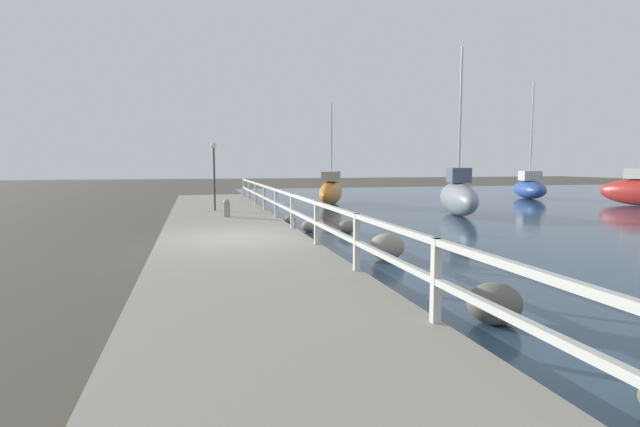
{
  "coord_description": "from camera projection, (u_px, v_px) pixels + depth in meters",
  "views": [
    {
      "loc": [
        -0.93,
        -12.57,
        2.15
      ],
      "look_at": [
        1.57,
        -2.57,
        1.11
      ],
      "focal_mm": 28.0,
      "sensor_mm": 36.0,
      "label": 1
    }
  ],
  "objects": [
    {
      "name": "dock_walkway",
      "position": [
        235.0,
        243.0,
        12.56
      ],
      "size": [
        3.74,
        36.0,
        0.29
      ],
      "color": "gray",
      "rests_on": "ground"
    },
    {
      "name": "boulder_downstream",
      "position": [
        495.0,
        303.0,
        6.68
      ],
      "size": [
        0.75,
        0.67,
        0.56
      ],
      "color": "#666056",
      "rests_on": "ground"
    },
    {
      "name": "sailboat_orange",
      "position": [
        331.0,
        191.0,
        26.03
      ],
      "size": [
        3.08,
        5.74,
        5.22
      ],
      "rotation": [
        0.0,
        0.0,
        -0.38
      ],
      "color": "orange",
      "rests_on": "water_surface"
    },
    {
      "name": "boulder_mid_strip",
      "position": [
        290.0,
        219.0,
        17.85
      ],
      "size": [
        0.41,
        0.37,
        0.31
      ],
      "color": "gray",
      "rests_on": "ground"
    },
    {
      "name": "ground_plane",
      "position": [
        235.0,
        249.0,
        12.57
      ],
      "size": [
        120.0,
        120.0,
        0.0
      ],
      "primitive_type": "plane",
      "color": "#4C473D"
    },
    {
      "name": "mooring_bollard",
      "position": [
        227.0,
        208.0,
        17.5
      ],
      "size": [
        0.24,
        0.24,
        0.62
      ],
      "color": "gray",
      "rests_on": "dock_walkway"
    },
    {
      "name": "boulder_upstream",
      "position": [
        387.0,
        247.0,
        11.14
      ],
      "size": [
        0.79,
        0.71,
        0.6
      ],
      "color": "gray",
      "rests_on": "ground"
    },
    {
      "name": "sailboat_gray",
      "position": [
        458.0,
        197.0,
        20.81
      ],
      "size": [
        2.46,
        4.98,
        6.87
      ],
      "rotation": [
        0.0,
        0.0,
        -0.29
      ],
      "color": "gray",
      "rests_on": "water_surface"
    },
    {
      "name": "sailboat_blue",
      "position": [
        529.0,
        188.0,
        30.67
      ],
      "size": [
        2.67,
        4.31,
        7.08
      ],
      "rotation": [
        0.0,
        0.0,
        -0.31
      ],
      "color": "#2D4C9E",
      "rests_on": "water_surface"
    },
    {
      "name": "boulder_far_strip",
      "position": [
        309.0,
        226.0,
        15.7
      ],
      "size": [
        0.5,
        0.45,
        0.38
      ],
      "color": "gray",
      "rests_on": "ground"
    },
    {
      "name": "railing",
      "position": [
        303.0,
        209.0,
        12.9
      ],
      "size": [
        0.1,
        32.5,
        1.0
      ],
      "color": "beige",
      "rests_on": "dock_walkway"
    },
    {
      "name": "boulder_water_edge",
      "position": [
        347.0,
        227.0,
        15.35
      ],
      "size": [
        0.54,
        0.49,
        0.41
      ],
      "color": "slate",
      "rests_on": "ground"
    },
    {
      "name": "dock_lamp",
      "position": [
        214.0,
        162.0,
        19.68
      ],
      "size": [
        0.23,
        0.23,
        2.7
      ],
      "color": "#2D2D33",
      "rests_on": "dock_walkway"
    }
  ]
}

